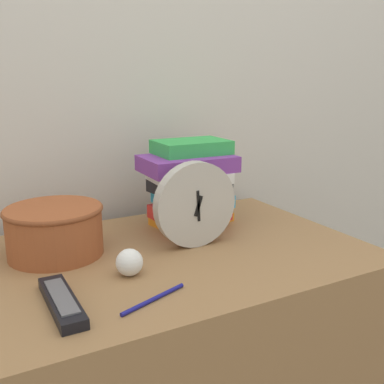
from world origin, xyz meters
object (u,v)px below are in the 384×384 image
at_px(desk_clock, 195,205).
at_px(tv_remote, 62,301).
at_px(book_stack, 190,183).
at_px(crumpled_paper_ball, 129,262).
at_px(basket, 55,229).
at_px(pen, 154,299).

xyz_separation_m(desk_clock, tv_remote, (-0.36, -0.15, -0.09)).
distance_m(book_stack, crumpled_paper_ball, 0.36).
bearing_deg(crumpled_paper_ball, tv_remote, -155.99).
bearing_deg(crumpled_paper_ball, basket, 119.98).
xyz_separation_m(desk_clock, book_stack, (0.06, 0.14, 0.02)).
xyz_separation_m(tv_remote, crumpled_paper_ball, (0.15, 0.07, 0.02)).
bearing_deg(desk_clock, tv_remote, -156.83).
bearing_deg(basket, tv_remote, -100.16).
bearing_deg(basket, book_stack, 6.09).
height_order(book_stack, crumpled_paper_ball, book_stack).
bearing_deg(book_stack, basket, -173.91).
height_order(desk_clock, pen, desk_clock).
height_order(desk_clock, book_stack, book_stack).
bearing_deg(book_stack, crumpled_paper_ball, -139.15).
distance_m(basket, tv_remote, 0.27).
bearing_deg(desk_clock, pen, -134.07).
bearing_deg(desk_clock, crumpled_paper_ball, -157.48).
distance_m(book_stack, tv_remote, 0.52).
height_order(crumpled_paper_ball, pen, crumpled_paper_ball).
bearing_deg(desk_clock, book_stack, 66.77).
bearing_deg(basket, crumpled_paper_ball, -60.02).
relative_size(desk_clock, book_stack, 0.79).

